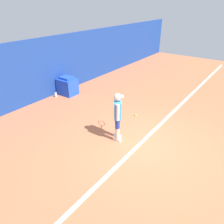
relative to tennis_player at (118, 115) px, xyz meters
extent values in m
plane|color=#B76642|center=(0.23, -0.85, -0.83)|extent=(24.00, 24.00, 0.00)
cube|color=navy|center=(0.23, 4.35, 0.43)|extent=(24.00, 0.10, 2.52)
cube|color=white|center=(0.23, -0.73, -0.83)|extent=(21.60, 0.10, 0.01)
cylinder|color=beige|center=(-0.10, -0.07, -0.61)|extent=(0.12, 0.12, 0.45)
cylinder|color=navy|center=(-0.10, -0.07, -0.24)|extent=(0.14, 0.14, 0.28)
cube|color=white|center=(-0.10, -0.07, -0.79)|extent=(0.10, 0.24, 0.08)
cylinder|color=beige|center=(0.08, 0.06, -0.61)|extent=(0.12, 0.12, 0.45)
cylinder|color=navy|center=(0.08, 0.06, -0.24)|extent=(0.14, 0.14, 0.28)
cube|color=white|center=(0.08, 0.06, -0.79)|extent=(0.10, 0.24, 0.08)
cube|color=#338CE0|center=(-0.01, -0.01, 0.16)|extent=(0.39, 0.36, 0.54)
sphere|color=beige|center=(-0.01, -0.01, 0.57)|extent=(0.22, 0.22, 0.22)
cube|color=white|center=(0.05, -0.09, 0.59)|extent=(0.22, 0.20, 0.02)
cylinder|color=beige|center=(-0.17, -0.13, 0.18)|extent=(0.09, 0.09, 0.51)
cylinder|color=beige|center=(0.15, 0.11, 0.18)|extent=(0.09, 0.09, 0.51)
cylinder|color=black|center=(0.24, 0.18, -0.07)|extent=(0.21, 0.16, 0.03)
torus|color=yellow|center=(0.46, 0.34, -0.07)|extent=(0.28, 0.21, 0.33)
sphere|color=#D1E533|center=(1.61, 0.28, -0.80)|extent=(0.07, 0.07, 0.07)
cube|color=blue|center=(1.62, 3.85, -0.47)|extent=(0.63, 0.80, 0.72)
cube|color=blue|center=(1.62, 3.85, -0.06)|extent=(0.44, 0.56, 0.10)
cylinder|color=white|center=(1.08, 4.05, -0.72)|extent=(0.09, 0.09, 0.22)
cylinder|color=black|center=(1.08, 4.05, -0.60)|extent=(0.05, 0.05, 0.02)
camera|label=1|loc=(-4.68, -3.19, 3.02)|focal=35.00mm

